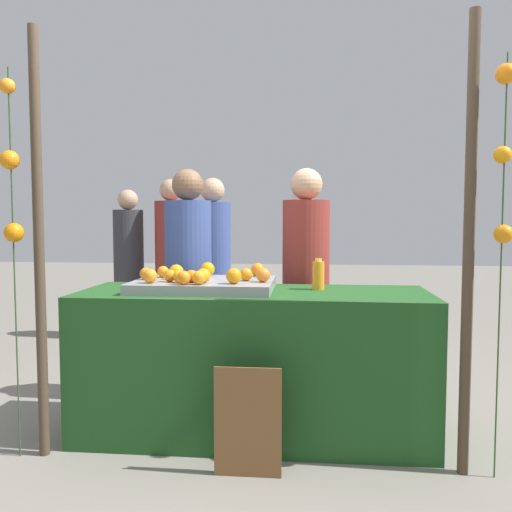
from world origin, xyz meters
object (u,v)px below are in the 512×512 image
(orange_0, at_px, (208,269))
(vendor_left, at_px, (189,293))
(vendor_right, at_px, (306,294))
(juice_bottle, at_px, (318,275))
(stall_counter, at_px, (254,363))
(chalkboard_sign, at_px, (248,423))
(orange_1, at_px, (170,276))

(orange_0, bearing_deg, vendor_left, 121.10)
(orange_0, xyz_separation_m, vendor_right, (0.63, 0.38, -0.20))
(juice_bottle, distance_m, vendor_right, 0.55)
(stall_counter, bearing_deg, vendor_right, 63.83)
(juice_bottle, xyz_separation_m, chalkboard_sign, (-0.36, -0.66, -0.68))
(juice_bottle, bearing_deg, chalkboard_sign, -118.47)
(chalkboard_sign, relative_size, vendor_left, 0.35)
(juice_bottle, bearing_deg, orange_0, 169.25)
(juice_bottle, relative_size, chalkboard_sign, 0.33)
(orange_0, relative_size, vendor_right, 0.06)
(juice_bottle, bearing_deg, vendor_left, 152.65)
(stall_counter, xyz_separation_m, orange_1, (-0.49, -0.08, 0.53))
(orange_1, xyz_separation_m, chalkboard_sign, (0.52, -0.47, -0.69))
(juice_bottle, relative_size, vendor_right, 0.11)
(vendor_right, bearing_deg, orange_1, -138.50)
(chalkboard_sign, bearing_deg, stall_counter, 92.87)
(orange_1, relative_size, vendor_left, 0.04)
(vendor_right, bearing_deg, orange_0, -149.06)
(vendor_left, height_order, vendor_right, vendor_right)
(chalkboard_sign, xyz_separation_m, vendor_left, (-0.56, 1.13, 0.49))
(orange_1, height_order, juice_bottle, juice_bottle)
(stall_counter, bearing_deg, chalkboard_sign, -87.13)
(stall_counter, xyz_separation_m, vendor_right, (0.31, 0.63, 0.33))
(stall_counter, distance_m, chalkboard_sign, 0.57)
(orange_0, height_order, chalkboard_sign, orange_0)
(juice_bottle, xyz_separation_m, vendor_left, (-0.91, 0.47, -0.19))
(vendor_left, bearing_deg, vendor_right, 2.78)
(orange_0, height_order, vendor_left, vendor_left)
(orange_0, height_order, orange_1, orange_0)
(orange_0, xyz_separation_m, chalkboard_sign, (0.35, -0.80, -0.70))
(stall_counter, height_order, vendor_right, vendor_right)
(orange_1, bearing_deg, orange_0, 63.23)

